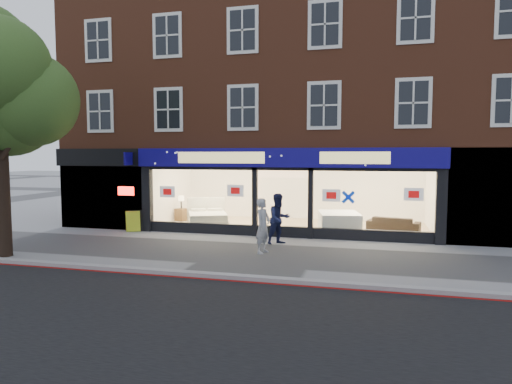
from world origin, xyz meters
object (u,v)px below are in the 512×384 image
at_px(display_bed, 207,218).
at_px(mattress_stack, 339,222).
at_px(sofa, 393,224).
at_px(a_board, 134,221).
at_px(pedestrian_blue, 279,219).
at_px(pedestrian_grey, 263,226).

relative_size(display_bed, mattress_stack, 1.15).
distance_m(mattress_stack, sofa, 2.11).
height_order(a_board, pedestrian_blue, pedestrian_blue).
xyz_separation_m(display_bed, pedestrian_grey, (3.39, -4.13, 0.45)).
bearing_deg(a_board, sofa, -12.81).
bearing_deg(pedestrian_grey, display_bed, 55.45).
bearing_deg(sofa, mattress_stack, 27.34).
height_order(sofa, a_board, a_board).
bearing_deg(sofa, pedestrian_blue, 50.71).
bearing_deg(pedestrian_blue, pedestrian_grey, -142.98).
distance_m(sofa, pedestrian_blue, 4.97).
bearing_deg(sofa, pedestrian_grey, 60.70).
xyz_separation_m(mattress_stack, pedestrian_grey, (-2.04, -4.04, 0.39)).
bearing_deg(pedestrian_blue, mattress_stack, 8.36).
bearing_deg(a_board, display_bed, 8.57).
bearing_deg(pedestrian_grey, a_board, 82.89).
bearing_deg(pedestrian_blue, a_board, 125.12).
bearing_deg(display_bed, pedestrian_blue, -60.55).
bearing_deg(mattress_stack, a_board, -169.01).
distance_m(mattress_stack, pedestrian_grey, 4.54).
bearing_deg(display_bed, a_board, -171.29).
bearing_deg(a_board, pedestrian_blue, -33.93).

